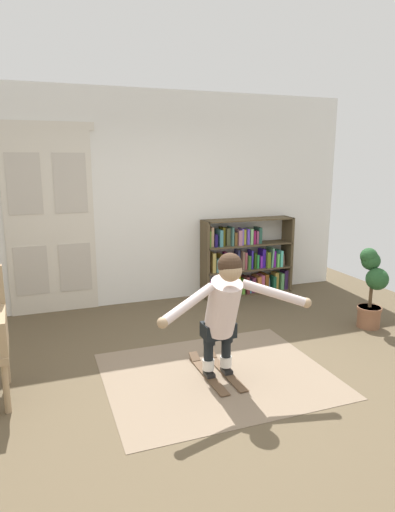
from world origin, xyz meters
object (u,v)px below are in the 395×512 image
(bookshelf, at_px, (245,262))
(skis_pair, at_px, (216,371))
(potted_plant, at_px, (372,286))
(person_skier, at_px, (224,306))

(bookshelf, bearing_deg, skis_pair, -121.95)
(potted_plant, height_order, person_skier, person_skier)
(bookshelf, height_order, person_skier, person_skier)
(person_skier, bearing_deg, bookshelf, 59.92)
(person_skier, bearing_deg, potted_plant, 16.13)
(bookshelf, relative_size, potted_plant, 1.45)
(potted_plant, distance_m, skis_pair, 2.31)
(bookshelf, distance_m, potted_plant, 1.92)
(bookshelf, relative_size, person_skier, 1.00)
(potted_plant, height_order, skis_pair, potted_plant)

